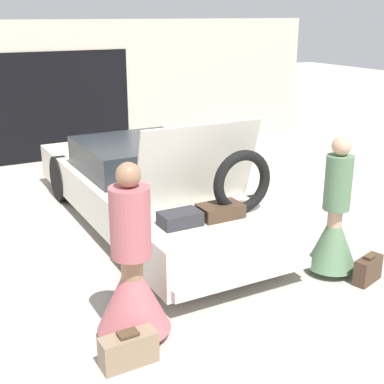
# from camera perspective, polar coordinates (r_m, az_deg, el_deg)

# --- Properties ---
(ground_plane) EXTENTS (40.00, 40.00, 0.00)m
(ground_plane) POSITION_cam_1_polar(r_m,az_deg,el_deg) (7.89, -4.82, -3.22)
(ground_plane) COLOR #ADA89E
(garage_wall_back) EXTENTS (12.00, 0.14, 2.80)m
(garage_wall_back) POSITION_cam_1_polar(r_m,az_deg,el_deg) (11.45, -13.71, 10.37)
(garage_wall_back) COLOR beige
(garage_wall_back) RESTS_ON ground_plane
(car) EXTENTS (1.83, 5.16, 1.76)m
(car) POSITION_cam_1_polar(r_m,az_deg,el_deg) (7.71, -4.91, 0.53)
(car) COLOR silver
(car) RESTS_ON ground_plane
(person_left) EXTENTS (0.70, 0.70, 1.71)m
(person_left) POSITION_cam_1_polar(r_m,az_deg,el_deg) (5.00, -6.38, -9.12)
(person_left) COLOR #997051
(person_left) RESTS_ON ground_plane
(person_right) EXTENTS (0.58, 0.58, 1.64)m
(person_right) POSITION_cam_1_polar(r_m,az_deg,el_deg) (6.38, 14.93, -3.52)
(person_right) COLOR tan
(person_right) RESTS_ON ground_plane
(suitcase_beside_left_person) EXTENTS (0.50, 0.21, 0.32)m
(suitcase_beside_left_person) POSITION_cam_1_polar(r_m,az_deg,el_deg) (4.86, -6.78, -16.34)
(suitcase_beside_left_person) COLOR #8C7259
(suitcase_beside_left_person) RESTS_ON ground_plane
(suitcase_beside_right_person) EXTENTS (0.43, 0.26, 0.33)m
(suitcase_beside_right_person) POSITION_cam_1_polar(r_m,az_deg,el_deg) (6.45, 18.25, -7.87)
(suitcase_beside_right_person) COLOR #473323
(suitcase_beside_right_person) RESTS_ON ground_plane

